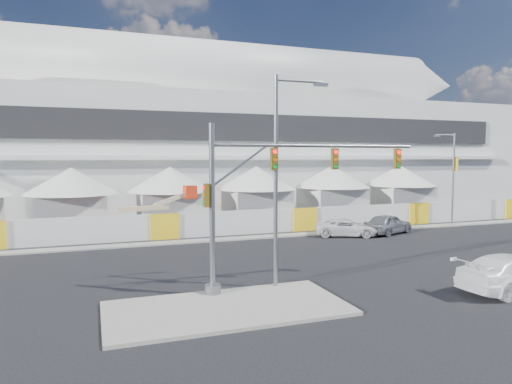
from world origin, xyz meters
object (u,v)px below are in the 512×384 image
object	(u,v)px
lot_car_b	(424,211)
boom_lift	(137,223)
streetlight_median	(281,166)
pickup_curb	(347,228)
traffic_mast	(259,197)
sedan_silver	(388,224)
streetlight_curb	(452,172)

from	to	relation	value
lot_car_b	boom_lift	xyz separation A→B (m)	(-28.95, -0.57, 0.32)
streetlight_median	boom_lift	size ratio (longest dim) A/B	1.28
lot_car_b	pickup_curb	bearing A→B (deg)	91.84
traffic_mast	streetlight_median	distance (m)	1.87
sedan_silver	lot_car_b	xyz separation A→B (m)	(9.23, 6.71, -0.09)
pickup_curb	streetlight_curb	distance (m)	12.85
boom_lift	lot_car_b	bearing A→B (deg)	-5.16
traffic_mast	sedan_silver	bearing A→B (deg)	36.65
traffic_mast	streetlight_median	xyz separation A→B (m)	(1.17, 0.20, 1.45)
pickup_curb	streetlight_median	size ratio (longest dim) A/B	0.50
sedan_silver	pickup_curb	size ratio (longest dim) A/B	0.98
lot_car_b	sedan_silver	bearing A→B (deg)	101.35
pickup_curb	traffic_mast	world-z (taller)	traffic_mast
pickup_curb	boom_lift	bearing A→B (deg)	93.52
sedan_silver	streetlight_curb	size ratio (longest dim) A/B	0.57
boom_lift	streetlight_curb	bearing A→B (deg)	-15.02
pickup_curb	sedan_silver	bearing A→B (deg)	-69.34
lot_car_b	streetlight_curb	bearing A→B (deg)	143.44
lot_car_b	traffic_mast	distance (m)	31.16
streetlight_median	pickup_curb	bearing A→B (deg)	47.50
pickup_curb	lot_car_b	world-z (taller)	lot_car_b
traffic_mast	boom_lift	size ratio (longest dim) A/B	1.41
sedan_silver	boom_lift	size ratio (longest dim) A/B	0.62
traffic_mast	pickup_curb	bearing A→B (deg)	45.02
sedan_silver	boom_lift	distance (m)	20.65
pickup_curb	boom_lift	world-z (taller)	boom_lift
sedan_silver	pickup_curb	distance (m)	3.81
lot_car_b	boom_lift	world-z (taller)	boom_lift
sedan_silver	boom_lift	world-z (taller)	boom_lift
traffic_mast	boom_lift	distance (m)	18.56
lot_car_b	traffic_mast	size ratio (longest dim) A/B	0.39
sedan_silver	streetlight_curb	world-z (taller)	streetlight_curb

